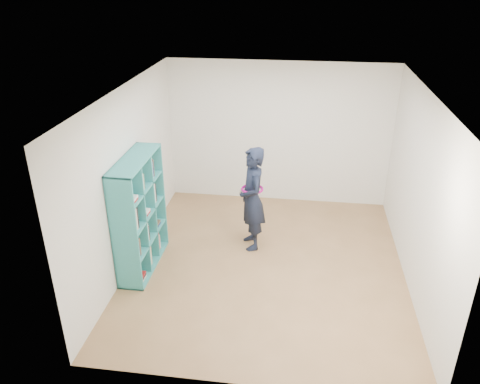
# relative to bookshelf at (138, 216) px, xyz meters

# --- Properties ---
(floor) EXTENTS (4.50, 4.50, 0.00)m
(floor) POSITION_rel_bookshelf_xyz_m (1.83, 0.23, -0.82)
(floor) COLOR olive
(floor) RESTS_ON ground
(ceiling) EXTENTS (4.50, 4.50, 0.00)m
(ceiling) POSITION_rel_bookshelf_xyz_m (1.83, 0.23, 1.78)
(ceiling) COLOR white
(ceiling) RESTS_ON wall_back
(wall_left) EXTENTS (0.02, 4.50, 2.60)m
(wall_left) POSITION_rel_bookshelf_xyz_m (-0.17, 0.23, 0.48)
(wall_left) COLOR white
(wall_left) RESTS_ON floor
(wall_right) EXTENTS (0.02, 4.50, 2.60)m
(wall_right) POSITION_rel_bookshelf_xyz_m (3.83, 0.23, 0.48)
(wall_right) COLOR white
(wall_right) RESTS_ON floor
(wall_back) EXTENTS (4.00, 0.02, 2.60)m
(wall_back) POSITION_rel_bookshelf_xyz_m (1.83, 2.48, 0.48)
(wall_back) COLOR white
(wall_back) RESTS_ON floor
(wall_front) EXTENTS (4.00, 0.02, 2.60)m
(wall_front) POSITION_rel_bookshelf_xyz_m (1.83, -2.02, 0.48)
(wall_front) COLOR white
(wall_front) RESTS_ON floor
(bookshelf) EXTENTS (0.37, 1.27, 1.70)m
(bookshelf) POSITION_rel_bookshelf_xyz_m (0.00, 0.00, 0.00)
(bookshelf) COLOR teal
(bookshelf) RESTS_ON floor
(person) EXTENTS (0.57, 0.70, 1.65)m
(person) POSITION_rel_bookshelf_xyz_m (1.55, 0.75, 0.01)
(person) COLOR black
(person) RESTS_ON floor
(smartphone) EXTENTS (0.06, 0.09, 0.13)m
(smartphone) POSITION_rel_bookshelf_xyz_m (1.38, 0.77, 0.11)
(smartphone) COLOR silver
(smartphone) RESTS_ON person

